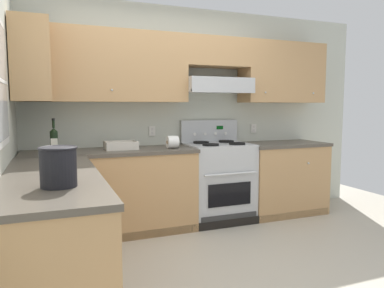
# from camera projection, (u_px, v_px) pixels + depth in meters

# --- Properties ---
(ground_plane) EXTENTS (7.04, 7.04, 0.00)m
(ground_plane) POSITION_uv_depth(u_px,v_px,m) (215.00, 271.00, 3.06)
(ground_plane) COLOR #B2AA99
(wall_back) EXTENTS (4.68, 0.57, 2.55)m
(wall_back) POSITION_uv_depth(u_px,v_px,m) (193.00, 97.00, 4.47)
(wall_back) COLOR beige
(wall_back) RESTS_ON ground_plane
(counter_back_run) EXTENTS (3.60, 0.65, 0.91)m
(counter_back_run) POSITION_uv_depth(u_px,v_px,m) (182.00, 186.00, 4.23)
(counter_back_run) COLOR tan
(counter_back_run) RESTS_ON ground_plane
(counter_left_run) EXTENTS (0.63, 1.91, 0.91)m
(counter_left_run) POSITION_uv_depth(u_px,v_px,m) (54.00, 239.00, 2.56)
(counter_left_run) COLOR tan
(counter_left_run) RESTS_ON ground_plane
(stove) EXTENTS (0.76, 0.62, 1.20)m
(stove) POSITION_uv_depth(u_px,v_px,m) (218.00, 181.00, 4.40)
(stove) COLOR #B7BABC
(stove) RESTS_ON ground_plane
(wine_bottle) EXTENTS (0.08, 0.08, 0.35)m
(wine_bottle) POSITION_uv_depth(u_px,v_px,m) (54.00, 140.00, 3.61)
(wine_bottle) COLOR black
(wine_bottle) RESTS_ON counter_back_run
(bowl) EXTENTS (0.34, 0.26, 0.08)m
(bowl) POSITION_uv_depth(u_px,v_px,m) (121.00, 147.00, 3.97)
(bowl) COLOR beige
(bowl) RESTS_ON counter_back_run
(bucket) EXTENTS (0.22, 0.22, 0.23)m
(bucket) POSITION_uv_depth(u_px,v_px,m) (58.00, 166.00, 2.11)
(bucket) COLOR black
(bucket) RESTS_ON counter_left_run
(paper_towel_roll) EXTENTS (0.12, 0.14, 0.14)m
(paper_towel_roll) POSITION_uv_depth(u_px,v_px,m) (172.00, 142.00, 4.05)
(paper_towel_roll) COLOR white
(paper_towel_roll) RESTS_ON counter_back_run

